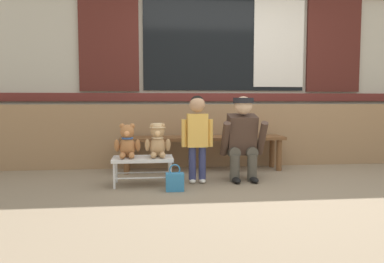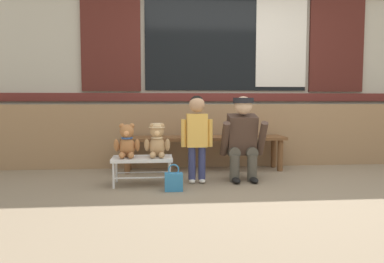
{
  "view_description": "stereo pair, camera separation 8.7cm",
  "coord_description": "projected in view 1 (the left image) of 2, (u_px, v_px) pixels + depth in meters",
  "views": [
    {
      "loc": [
        -1.14,
        -3.79,
        0.91
      ],
      "look_at": [
        -0.64,
        0.53,
        0.55
      ],
      "focal_mm": 35.76,
      "sensor_mm": 36.0,
      "label": 1
    },
    {
      "loc": [
        -1.05,
        -3.8,
        0.91
      ],
      "look_at": [
        -0.64,
        0.53,
        0.55
      ],
      "focal_mm": 35.76,
      "sensor_mm": 36.0,
      "label": 2
    }
  ],
  "objects": [
    {
      "name": "shop_facade",
      "position": [
        224.0,
        52.0,
        5.75
      ],
      "size": [
        8.3,
        0.26,
        3.22
      ],
      "color": "#B7B2A3",
      "rests_on": "ground"
    },
    {
      "name": "handbag_on_ground",
      "position": [
        175.0,
        181.0,
        3.82
      ],
      "size": [
        0.18,
        0.11,
        0.27
      ],
      "color": "teal",
      "rests_on": "ground"
    },
    {
      "name": "small_display_bench",
      "position": [
        143.0,
        160.0,
        4.08
      ],
      "size": [
        0.64,
        0.36,
        0.3
      ],
      "color": "silver",
      "rests_on": "ground"
    },
    {
      "name": "child_standing",
      "position": [
        197.0,
        129.0,
        4.16
      ],
      "size": [
        0.35,
        0.18,
        0.96
      ],
      "color": "navy",
      "rests_on": "ground"
    },
    {
      "name": "ground_plane",
      "position": [
        259.0,
        188.0,
        3.96
      ],
      "size": [
        60.0,
        60.0,
        0.0
      ],
      "primitive_type": "plane",
      "color": "#84725B"
    },
    {
      "name": "wooden_bench_long",
      "position": [
        203.0,
        142.0,
        4.93
      ],
      "size": [
        2.1,
        0.4,
        0.44
      ],
      "color": "brown",
      "rests_on": "ground"
    },
    {
      "name": "teddy_bear_plain",
      "position": [
        127.0,
        142.0,
        4.05
      ],
      "size": [
        0.28,
        0.26,
        0.36
      ],
      "color": "#A86B3D",
      "rests_on": "small_display_bench"
    },
    {
      "name": "adult_crouching",
      "position": [
        243.0,
        138.0,
        4.33
      ],
      "size": [
        0.5,
        0.49,
        0.95
      ],
      "color": "#4C473D",
      "rests_on": "ground"
    },
    {
      "name": "brick_low_wall",
      "position": [
        230.0,
        135.0,
        5.33
      ],
      "size": [
        8.14,
        0.25,
        0.85
      ],
      "primitive_type": "cube",
      "color": "#997551",
      "rests_on": "ground"
    },
    {
      "name": "teddy_bear_with_hat",
      "position": [
        158.0,
        141.0,
        4.08
      ],
      "size": [
        0.28,
        0.27,
        0.36
      ],
      "color": "tan",
      "rests_on": "small_display_bench"
    }
  ]
}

